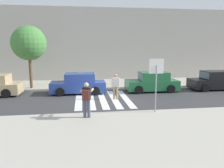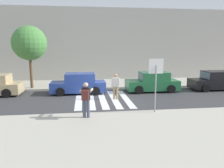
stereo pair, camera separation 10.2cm
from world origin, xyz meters
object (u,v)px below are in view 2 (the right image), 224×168
stop_sign (156,73)px  parked_car_green (152,82)px  street_tree_west (29,43)px  photographer_with_backpack (86,97)px  parked_car_blue (79,84)px  parked_car_black (216,81)px  pedestrian_crossing (116,85)px

stop_sign → parked_car_green: (1.73, 5.84, -1.45)m
street_tree_west → parked_car_green: bearing=-11.8°
photographer_with_backpack → parked_car_blue: bearing=94.4°
stop_sign → photographer_with_backpack: stop_sign is taller
parked_car_black → street_tree_west: (-15.11, 2.03, 3.07)m
parked_car_green → street_tree_west: (-9.72, 2.03, 3.07)m
stop_sign → parked_car_black: size_ratio=0.68×
pedestrian_crossing → parked_car_black: (8.68, 2.23, -0.25)m
photographer_with_backpack → parked_car_green: (5.33, 6.31, -0.44)m
pedestrian_crossing → parked_car_black: bearing=14.4°
parked_car_blue → street_tree_west: (-3.91, 2.03, 3.07)m
parked_car_green → parked_car_blue: bearing=180.0°
stop_sign → parked_car_green: 6.26m
parked_car_green → parked_car_black: bearing=0.0°
parked_car_black → pedestrian_crossing: bearing=-165.6°
stop_sign → parked_car_blue: stop_sign is taller
parked_car_green → parked_car_black: same height
photographer_with_backpack → stop_sign: bearing=7.5°
parked_car_black → street_tree_west: 15.55m
stop_sign → pedestrian_crossing: size_ratio=1.62×
parked_car_green → street_tree_west: bearing=168.2°
stop_sign → parked_car_green: size_ratio=0.68×
street_tree_west → pedestrian_crossing: bearing=-33.5°
pedestrian_crossing → street_tree_west: street_tree_west is taller
parked_car_blue → photographer_with_backpack: bearing=-85.6°
stop_sign → street_tree_west: bearing=135.4°
parked_car_green → street_tree_west: size_ratio=0.81×
stop_sign → street_tree_west: (-7.99, 7.87, 1.62)m
parked_car_green → pedestrian_crossing: bearing=-145.9°
stop_sign → pedestrian_crossing: stop_sign is taller
photographer_with_backpack → parked_car_green: bearing=49.9°
pedestrian_crossing → street_tree_west: 8.21m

